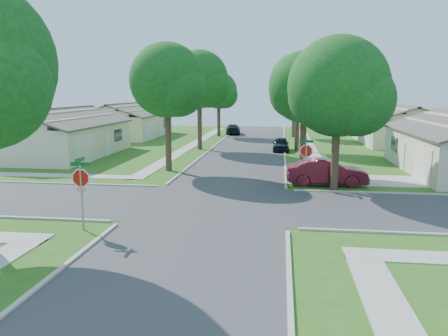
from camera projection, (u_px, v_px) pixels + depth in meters
name	position (u px, v px, depth m)	size (l,w,h in m)	color
ground	(215.00, 204.00, 21.84)	(100.00, 100.00, 0.00)	#2E5617
road_ns	(215.00, 204.00, 21.83)	(7.00, 100.00, 0.02)	#333335
sidewalk_ne	(308.00, 145.00, 46.43)	(1.20, 40.00, 0.04)	#9E9B91
sidewalk_nw	(196.00, 143.00, 48.01)	(1.20, 40.00, 0.04)	#9E9B91
driveway	(354.00, 180.00, 27.74)	(8.80, 3.60, 0.05)	#9E9B91
stop_sign_sw	(81.00, 181.00, 17.50)	(1.05, 0.80, 2.98)	gray
stop_sign_ne	(306.00, 153.00, 25.47)	(1.05, 0.80, 2.98)	gray
tree_e_near	(305.00, 91.00, 29.04)	(4.97, 4.80, 8.28)	#38281C
tree_e_mid	(299.00, 84.00, 40.66)	(5.59, 5.40, 9.21)	#38281C
tree_e_far	(295.00, 88.00, 53.40)	(5.17, 5.00, 8.72)	#38281C
tree_w_near	(168.00, 84.00, 30.18)	(5.38, 5.20, 8.97)	#38281C
tree_w_mid	(200.00, 82.00, 41.83)	(5.80, 5.60, 9.56)	#38281C
tree_w_far	(219.00, 92.00, 54.70)	(4.76, 4.60, 8.04)	#38281C
tree_ne_corner	(339.00, 91.00, 24.16)	(5.80, 5.60, 8.66)	#38281C
house_ne_far	(399.00, 129.00, 47.82)	(8.42, 13.60, 4.23)	beige
house_nw_near	(61.00, 139.00, 38.29)	(8.42, 13.60, 4.23)	beige
house_nw_far	(128.00, 124.00, 54.89)	(8.42, 13.60, 4.23)	beige
car_driveway	(327.00, 172.00, 26.29)	(1.67, 4.79, 1.58)	#56111D
car_curb_east	(281.00, 144.00, 41.59)	(1.53, 3.80, 1.30)	black
car_curb_west	(233.00, 129.00, 58.06)	(1.87, 4.60, 1.34)	black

